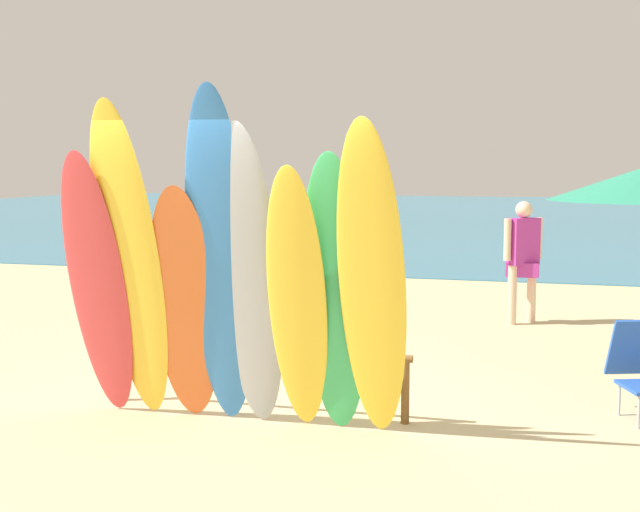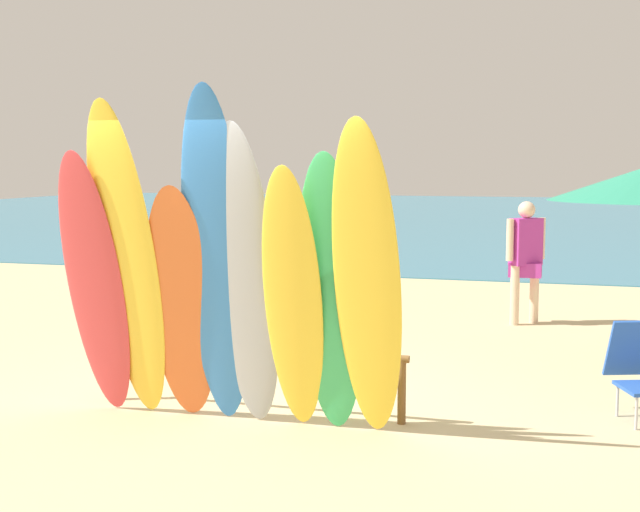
# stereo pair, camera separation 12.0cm
# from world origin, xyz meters

# --- Properties ---
(ground) EXTENTS (60.00, 60.00, 0.00)m
(ground) POSITION_xyz_m (0.00, 14.00, 0.00)
(ground) COLOR #D3BC8C
(ocean_water) EXTENTS (60.00, 40.00, 0.02)m
(ocean_water) POSITION_xyz_m (0.00, 29.02, 0.01)
(ocean_water) COLOR teal
(ocean_water) RESTS_ON ground
(surfboard_rack) EXTENTS (2.76, 0.07, 0.58)m
(surfboard_rack) POSITION_xyz_m (0.00, 0.00, 0.46)
(surfboard_rack) COLOR brown
(surfboard_rack) RESTS_ON ground
(surfboard_red_0) EXTENTS (0.57, 0.67, 2.28)m
(surfboard_red_0) POSITION_xyz_m (-1.21, -0.55, 1.14)
(surfboard_red_0) COLOR #D13D42
(surfboard_red_0) RESTS_ON ground
(surfboard_yellow_1) EXTENTS (0.63, 0.77, 2.68)m
(surfboard_yellow_1) POSITION_xyz_m (-0.89, -0.57, 1.34)
(surfboard_yellow_1) COLOR yellow
(surfboard_yellow_1) RESTS_ON ground
(surfboard_orange_2) EXTENTS (0.62, 0.59, 2.00)m
(surfboard_orange_2) POSITION_xyz_m (-0.45, -0.46, 1.00)
(surfboard_orange_2) COLOR orange
(surfboard_orange_2) RESTS_ON ground
(surfboard_blue_3) EXTENTS (0.59, 0.68, 2.79)m
(surfboard_blue_3) POSITION_xyz_m (-0.11, -0.51, 1.39)
(surfboard_blue_3) COLOR #337AD1
(surfboard_blue_3) RESTS_ON ground
(surfboard_grey_4) EXTENTS (0.60, 0.61, 2.50)m
(surfboard_grey_4) POSITION_xyz_m (0.12, -0.48, 1.25)
(surfboard_grey_4) COLOR #999EA3
(surfboard_grey_4) RESTS_ON ground
(surfboard_yellow_5) EXTENTS (0.50, 0.68, 2.17)m
(surfboard_yellow_5) POSITION_xyz_m (0.54, -0.51, 1.08)
(surfboard_yellow_5) COLOR yellow
(surfboard_yellow_5) RESTS_ON ground
(surfboard_green_6) EXTENTS (0.53, 0.50, 2.26)m
(surfboard_green_6) POSITION_xyz_m (0.83, -0.45, 1.13)
(surfboard_green_6) COLOR #38B266
(surfboard_green_6) RESTS_ON ground
(surfboard_yellow_7) EXTENTS (0.55, 0.76, 2.51)m
(surfboard_yellow_7) POSITION_xyz_m (1.15, -0.57, 1.25)
(surfboard_yellow_7) COLOR yellow
(surfboard_yellow_7) RESTS_ON ground
(beachgoer_strolling) EXTENTS (0.43, 0.63, 1.65)m
(beachgoer_strolling) POSITION_xyz_m (-1.71, 4.76, 0.95)
(beachgoer_strolling) COLOR tan
(beachgoer_strolling) RESTS_ON ground
(beachgoer_near_rack) EXTENTS (0.59, 0.27, 1.57)m
(beachgoer_near_rack) POSITION_xyz_m (-2.07, 7.98, 0.90)
(beachgoer_near_rack) COLOR beige
(beachgoer_near_rack) RESTS_ON ground
(beachgoer_by_water) EXTENTS (0.49, 0.46, 1.66)m
(beachgoer_by_water) POSITION_xyz_m (2.04, 4.92, 0.95)
(beachgoer_by_water) COLOR beige
(beachgoer_by_water) RESTS_ON ground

